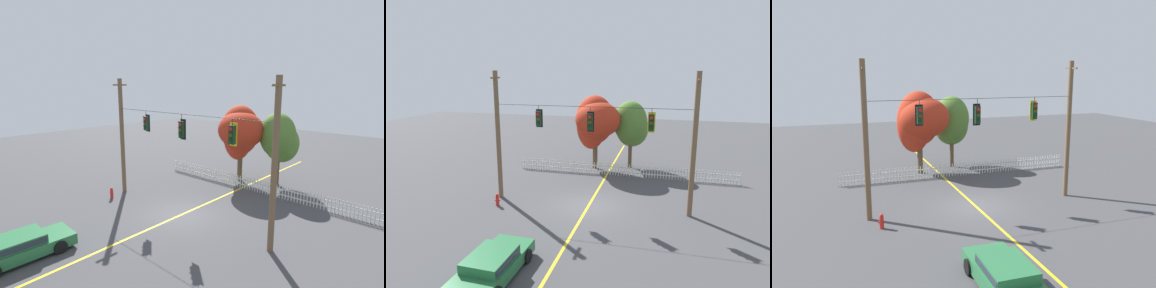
% 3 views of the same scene
% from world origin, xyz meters
% --- Properties ---
extents(ground, '(80.00, 80.00, 0.00)m').
position_xyz_m(ground, '(0.00, 0.00, 0.00)').
color(ground, '#424244').
extents(lane_centerline_stripe, '(0.16, 36.00, 0.01)m').
position_xyz_m(lane_centerline_stripe, '(0.00, 0.00, 0.00)').
color(lane_centerline_stripe, gold).
rests_on(lane_centerline_stripe, ground).
extents(signal_support_span, '(12.53, 1.10, 8.44)m').
position_xyz_m(signal_support_span, '(0.00, 0.00, 4.28)').
color(signal_support_span, brown).
rests_on(signal_support_span, ground).
extents(traffic_signal_southbound_primary, '(0.43, 0.38, 1.40)m').
position_xyz_m(traffic_signal_southbound_primary, '(-3.25, 0.01, 5.50)').
color(traffic_signal_southbound_primary, black).
extents(traffic_signal_northbound_primary, '(0.43, 0.38, 1.53)m').
position_xyz_m(traffic_signal_northbound_primary, '(0.06, 0.01, 5.41)').
color(traffic_signal_northbound_primary, black).
extents(traffic_signal_northbound_secondary, '(0.43, 0.38, 1.42)m').
position_xyz_m(traffic_signal_northbound_secondary, '(3.68, 0.01, 5.51)').
color(traffic_signal_northbound_secondary, black).
extents(white_picket_fence, '(17.71, 0.06, 0.97)m').
position_xyz_m(white_picket_fence, '(1.28, 6.78, 0.49)').
color(white_picket_fence, silver).
rests_on(white_picket_fence, ground).
extents(autumn_maple_near_fence, '(3.89, 3.67, 6.37)m').
position_xyz_m(autumn_maple_near_fence, '(-1.36, 8.27, 4.22)').
color(autumn_maple_near_fence, brown).
rests_on(autumn_maple_near_fence, ground).
extents(autumn_maple_mid, '(2.99, 3.00, 5.86)m').
position_xyz_m(autumn_maple_mid, '(1.55, 9.56, 3.75)').
color(autumn_maple_mid, brown).
rests_on(autumn_maple_mid, ground).
extents(parked_car, '(2.13, 4.58, 1.15)m').
position_xyz_m(parked_car, '(-2.16, -8.51, 0.61)').
color(parked_car, '#286B3D').
rests_on(parked_car, ground).
extents(fire_hydrant, '(0.38, 0.22, 0.79)m').
position_xyz_m(fire_hydrant, '(-5.65, -1.42, 0.39)').
color(fire_hydrant, red).
rests_on(fire_hydrant, ground).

